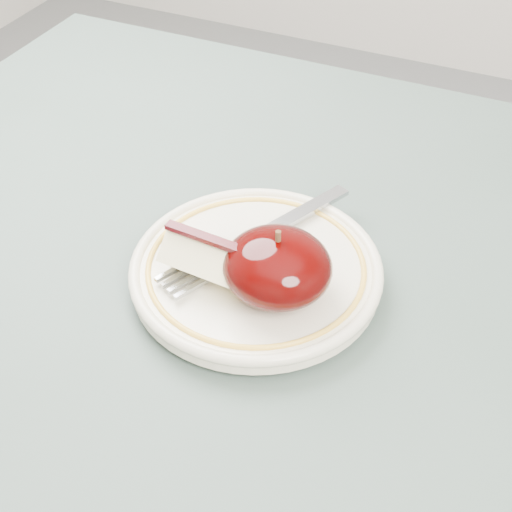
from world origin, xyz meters
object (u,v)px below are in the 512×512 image
at_px(apple_half, 277,267).
at_px(plate, 256,270).
at_px(table, 248,464).
at_px(fork, 256,238).

bearing_deg(apple_half, plate, 143.17).
relative_size(table, plate, 4.73).
xyz_separation_m(table, fork, (-0.05, 0.12, 0.11)).
distance_m(table, apple_half, 0.15).
height_order(table, plate, plate).
height_order(plate, apple_half, apple_half).
height_order(table, apple_half, apple_half).
bearing_deg(plate, fork, 114.56).
distance_m(plate, fork, 0.03).
bearing_deg(plate, table, -68.97).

